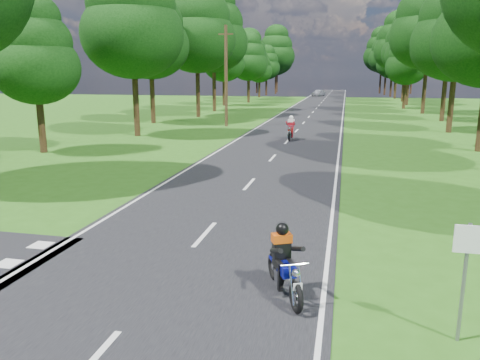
# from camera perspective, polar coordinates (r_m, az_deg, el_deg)

# --- Properties ---
(ground) EXTENTS (160.00, 160.00, 0.00)m
(ground) POSITION_cam_1_polar(r_m,az_deg,el_deg) (10.95, -7.39, -10.07)
(ground) COLOR #295A14
(ground) RESTS_ON ground
(main_road) EXTENTS (7.00, 140.00, 0.02)m
(main_road) POSITION_cam_1_polar(r_m,az_deg,el_deg) (59.71, 9.30, 8.61)
(main_road) COLOR black
(main_road) RESTS_ON ground
(road_markings) EXTENTS (7.40, 140.00, 0.01)m
(road_markings) POSITION_cam_1_polar(r_m,az_deg,el_deg) (57.85, 9.04, 8.50)
(road_markings) COLOR silver
(road_markings) RESTS_ON main_road
(treeline) EXTENTS (40.00, 115.35, 14.78)m
(treeline) POSITION_cam_1_polar(r_m,az_deg,el_deg) (69.67, 11.30, 15.90)
(treeline) COLOR black
(treeline) RESTS_ON ground
(telegraph_pole) EXTENTS (1.20, 0.26, 8.00)m
(telegraph_pole) POSITION_cam_1_polar(r_m,az_deg,el_deg) (38.65, -1.71, 12.58)
(telegraph_pole) COLOR #382616
(telegraph_pole) RESTS_ON ground
(road_sign) EXTENTS (0.45, 0.07, 2.00)m
(road_sign) POSITION_cam_1_polar(r_m,az_deg,el_deg) (8.22, 25.85, -9.15)
(road_sign) COLOR slate
(road_sign) RESTS_ON ground
(rider_near_blue) EXTENTS (1.23, 1.78, 1.42)m
(rider_near_blue) POSITION_cam_1_polar(r_m,az_deg,el_deg) (9.18, 5.46, -9.74)
(rider_near_blue) COLOR #0C128A
(rider_near_blue) RESTS_ON main_road
(rider_far_red) EXTENTS (0.64, 1.88, 1.56)m
(rider_far_red) POSITION_cam_1_polar(r_m,az_deg,el_deg) (30.91, 6.19, 6.37)
(rider_far_red) COLOR #A4180C
(rider_far_red) RESTS_ON main_road
(distant_car) EXTENTS (2.83, 4.24, 1.34)m
(distant_car) POSITION_cam_1_polar(r_m,az_deg,el_deg) (92.35, 9.57, 10.46)
(distant_car) COLOR silver
(distant_car) RESTS_ON main_road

